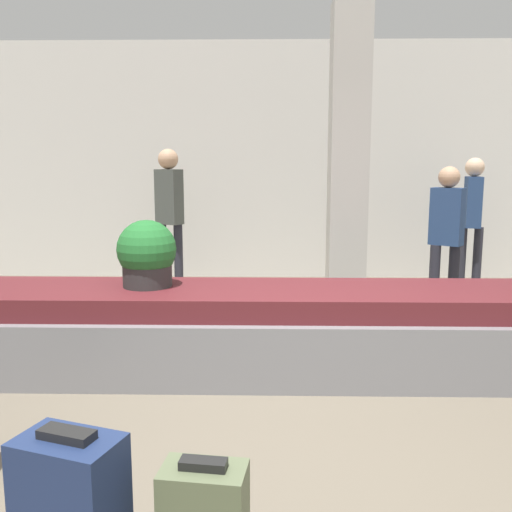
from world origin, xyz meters
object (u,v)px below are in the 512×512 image
traveler_0 (446,229)px  traveler_2 (472,212)px  pillar (348,162)px  traveler_1 (169,206)px  potted_plant_0 (147,255)px

traveler_0 → traveler_2: 1.42m
traveler_2 → pillar: bearing=132.5°
pillar → traveler_1: (-2.05, 0.89, -0.54)m
potted_plant_0 → traveler_1: size_ratio=0.29×
potted_plant_0 → pillar: bearing=45.2°
traveler_0 → traveler_1: bearing=-163.5°
potted_plant_0 → traveler_1: traveler_1 is taller
pillar → traveler_2: size_ratio=1.94×
traveler_2 → potted_plant_0: bearing=139.8°
potted_plant_0 → traveler_0: traveler_0 is taller
pillar → potted_plant_0: pillar is taller
potted_plant_0 → traveler_1: bearing=96.0°
pillar → traveler_2: 2.11m
pillar → potted_plant_0: 2.61m
potted_plant_0 → traveler_2: bearing=39.4°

